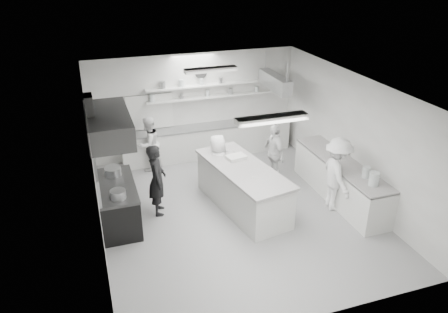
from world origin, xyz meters
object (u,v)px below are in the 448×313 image
object	(u,v)px
prep_island	(243,188)
cook_back	(149,144)
back_counter	(208,141)
stove	(118,205)
right_counter	(340,181)
cook_stove	(157,180)

from	to	relation	value
prep_island	cook_back	size ratio (longest dim) A/B	1.78
back_counter	stove	bearing A→B (deg)	-136.01
cook_back	right_counter	bearing A→B (deg)	107.05
prep_island	cook_back	xyz separation A→B (m)	(-1.74, 2.68, 0.26)
cook_back	stove	bearing A→B (deg)	28.50
right_counter	prep_island	xyz separation A→B (m)	(-2.40, 0.34, 0.03)
right_counter	back_counter	bearing A→B (deg)	124.65
prep_island	cook_stove	size ratio (longest dim) A/B	1.60
right_counter	cook_back	xyz separation A→B (m)	(-4.14, 3.02, 0.30)
right_counter	cook_back	distance (m)	5.13
stove	back_counter	xyz separation A→B (m)	(2.90, 2.80, 0.01)
right_counter	cook_stove	xyz separation A→B (m)	(-4.33, 0.74, 0.38)
right_counter	cook_stove	world-z (taller)	cook_stove
back_counter	cook_back	world-z (taller)	cook_back
back_counter	cook_stove	distance (m)	3.34
cook_stove	back_counter	bearing A→B (deg)	-27.97
back_counter	right_counter	size ratio (longest dim) A/B	1.52
right_counter	cook_stove	distance (m)	4.41
cook_stove	right_counter	bearing A→B (deg)	-91.07
back_counter	cook_stove	size ratio (longest dim) A/B	2.94
stove	prep_island	xyz separation A→B (m)	(2.85, -0.26, 0.05)
back_counter	cook_stove	xyz separation A→B (m)	(-1.98, -2.66, 0.39)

